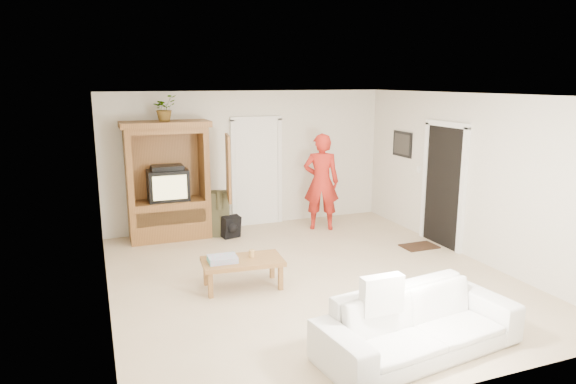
% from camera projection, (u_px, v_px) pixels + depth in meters
% --- Properties ---
extents(floor, '(6.00, 6.00, 0.00)m').
position_uv_depth(floor, '(310.00, 277.00, 7.42)').
color(floor, tan).
rests_on(floor, ground).
extents(ceiling, '(6.00, 6.00, 0.00)m').
position_uv_depth(ceiling, '(312.00, 95.00, 6.87)').
color(ceiling, white).
rests_on(ceiling, floor).
extents(wall_back, '(5.50, 0.00, 5.50)m').
position_uv_depth(wall_back, '(249.00, 159.00, 9.88)').
color(wall_back, silver).
rests_on(wall_back, floor).
extents(wall_front, '(5.50, 0.00, 5.50)m').
position_uv_depth(wall_front, '(450.00, 257.00, 4.41)').
color(wall_front, silver).
rests_on(wall_front, floor).
extents(wall_left, '(0.00, 6.00, 6.00)m').
position_uv_depth(wall_left, '(102.00, 206.00, 6.18)').
color(wall_left, silver).
rests_on(wall_left, floor).
extents(wall_right, '(0.00, 6.00, 6.00)m').
position_uv_depth(wall_right, '(470.00, 177.00, 8.11)').
color(wall_right, silver).
rests_on(wall_right, floor).
extents(armoire, '(1.82, 1.14, 2.10)m').
position_uv_depth(armoire, '(169.00, 189.00, 9.11)').
color(armoire, brown).
rests_on(armoire, floor).
extents(door_back, '(0.85, 0.05, 2.04)m').
position_uv_depth(door_back, '(257.00, 173.00, 9.97)').
color(door_back, white).
rests_on(door_back, floor).
extents(doorway_right, '(0.05, 0.90, 2.04)m').
position_uv_depth(doorway_right, '(444.00, 187.00, 8.71)').
color(doorway_right, black).
rests_on(doorway_right, floor).
extents(framed_picture, '(0.03, 0.60, 0.48)m').
position_uv_depth(framed_picture, '(402.00, 144.00, 9.77)').
color(framed_picture, black).
rests_on(framed_picture, wall_right).
extents(doormat, '(0.60, 0.40, 0.02)m').
position_uv_depth(doormat, '(419.00, 246.00, 8.77)').
color(doormat, '#382316').
rests_on(doormat, floor).
extents(plant, '(0.53, 0.52, 0.45)m').
position_uv_depth(plant, '(164.00, 108.00, 8.77)').
color(plant, '#4C7238').
rests_on(plant, armoire).
extents(man, '(0.79, 0.67, 1.83)m').
position_uv_depth(man, '(321.00, 182.00, 9.67)').
color(man, '#B22217').
rests_on(man, floor).
extents(sofa, '(2.30, 1.15, 0.64)m').
position_uv_depth(sofa, '(419.00, 324.00, 5.31)').
color(sofa, silver).
rests_on(sofa, floor).
extents(coffee_table, '(1.13, 0.68, 0.41)m').
position_uv_depth(coffee_table, '(243.00, 263.00, 6.99)').
color(coffee_table, olive).
rests_on(coffee_table, floor).
extents(towel, '(0.39, 0.29, 0.08)m').
position_uv_depth(towel, '(222.00, 259.00, 6.87)').
color(towel, '#DE4A96').
rests_on(towel, coffee_table).
extents(candle, '(0.08, 0.08, 0.10)m').
position_uv_depth(candle, '(252.00, 253.00, 7.06)').
color(candle, tan).
rests_on(candle, coffee_table).
extents(backpack_black, '(0.35, 0.26, 0.39)m').
position_uv_depth(backpack_black, '(231.00, 227.00, 9.25)').
color(backpack_black, black).
rests_on(backpack_black, floor).
extents(backpack_olive, '(0.50, 0.42, 0.82)m').
position_uv_depth(backpack_olive, '(218.00, 214.00, 9.37)').
color(backpack_olive, '#47442B').
rests_on(backpack_olive, floor).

